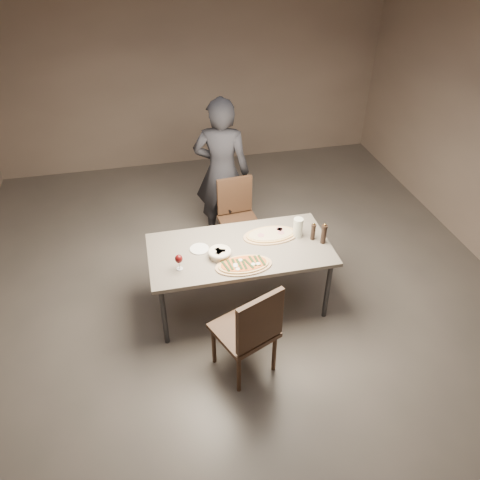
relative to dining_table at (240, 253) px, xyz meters
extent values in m
plane|color=#5C554F|center=(0.00, 0.00, -0.69)|extent=(7.00, 7.00, 0.00)
plane|color=silver|center=(0.00, 0.00, 2.11)|extent=(7.00, 7.00, 0.00)
plane|color=gray|center=(0.00, 3.50, 0.71)|extent=(6.00, 0.00, 6.00)
cube|color=slate|center=(0.00, 0.00, 0.04)|extent=(1.80, 0.90, 0.04)
cylinder|color=#333335|center=(-0.82, -0.37, -0.34)|extent=(0.05, 0.05, 0.71)
cylinder|color=#333335|center=(0.82, -0.37, -0.34)|extent=(0.05, 0.05, 0.71)
cylinder|color=#333335|center=(-0.82, 0.37, -0.34)|extent=(0.05, 0.05, 0.71)
cylinder|color=#333335|center=(0.82, 0.37, -0.34)|extent=(0.05, 0.05, 0.71)
ellipsoid|color=white|center=(0.10, -0.32, 0.10)|extent=(0.05, 0.05, 0.01)
ellipsoid|color=white|center=(-0.11, -0.31, 0.10)|extent=(0.05, 0.05, 0.01)
ellipsoid|color=white|center=(-0.10, -0.35, 0.10)|extent=(0.05, 0.05, 0.01)
ellipsoid|color=white|center=(-0.05, -0.23, 0.10)|extent=(0.05, 0.05, 0.01)
ellipsoid|color=white|center=(-0.11, -0.28, 0.10)|extent=(0.05, 0.05, 0.01)
ellipsoid|color=white|center=(0.06, -0.31, 0.10)|extent=(0.05, 0.05, 0.01)
cube|color=#1F3416|center=(-0.20, -0.29, 0.09)|extent=(0.06, 0.16, 0.01)
cube|color=#1F3416|center=(-0.16, -0.28, 0.09)|extent=(0.04, 0.16, 0.01)
cube|color=#1F3416|center=(-0.11, -0.27, 0.09)|extent=(0.03, 0.16, 0.01)
cube|color=#1F3416|center=(-0.07, -0.29, 0.09)|extent=(0.04, 0.16, 0.01)
cube|color=#1F3416|center=(-0.03, -0.29, 0.09)|extent=(0.03, 0.16, 0.01)
cube|color=#1F3416|center=(0.02, -0.30, 0.09)|extent=(0.07, 0.15, 0.01)
cube|color=#1F3416|center=(0.06, -0.27, 0.09)|extent=(0.05, 0.16, 0.01)
cube|color=#1F3416|center=(0.10, -0.27, 0.09)|extent=(0.03, 0.16, 0.01)
cube|color=#1F3416|center=(0.15, -0.27, 0.09)|extent=(0.04, 0.16, 0.01)
cylinder|color=#D28487|center=(0.46, 0.17, 0.09)|extent=(0.07, 0.07, 0.00)
cylinder|color=#D28487|center=(0.24, 0.12, 0.09)|extent=(0.07, 0.07, 0.00)
cylinder|color=#D28487|center=(0.46, 0.19, 0.09)|extent=(0.07, 0.07, 0.00)
cylinder|color=#D28487|center=(0.46, 0.12, 0.09)|extent=(0.07, 0.07, 0.00)
cylinder|color=beige|center=(-0.22, -0.09, 0.09)|extent=(0.19, 0.19, 0.07)
torus|color=beige|center=(-0.22, -0.09, 0.12)|extent=(0.22, 0.22, 0.03)
cube|color=#A27242|center=(-0.19, -0.09, 0.11)|extent=(0.07, 0.06, 0.04)
cube|color=#A27242|center=(-0.23, -0.07, 0.11)|extent=(0.06, 0.07, 0.04)
cube|color=#A27242|center=(-0.23, -0.12, 0.11)|extent=(0.07, 0.07, 0.04)
cylinder|color=white|center=(0.33, 0.04, 0.06)|extent=(0.12, 0.12, 0.01)
cylinder|color=#9DA73D|center=(0.33, 0.04, 0.07)|extent=(0.09, 0.09, 0.00)
cylinder|color=black|center=(0.75, -0.01, 0.14)|extent=(0.04, 0.04, 0.16)
cylinder|color=black|center=(0.75, -0.01, 0.22)|extent=(0.05, 0.05, 0.02)
sphere|color=gold|center=(0.75, -0.01, 0.24)|extent=(0.02, 0.02, 0.02)
cylinder|color=black|center=(0.83, -0.09, 0.15)|extent=(0.05, 0.05, 0.19)
cylinder|color=black|center=(0.83, -0.09, 0.25)|extent=(0.06, 0.06, 0.02)
sphere|color=gold|center=(0.83, -0.09, 0.28)|extent=(0.02, 0.02, 0.02)
cylinder|color=silver|center=(0.62, 0.07, 0.16)|extent=(0.10, 0.10, 0.21)
cylinder|color=silver|center=(-0.62, -0.19, 0.06)|extent=(0.06, 0.06, 0.01)
cylinder|color=silver|center=(-0.62, -0.19, 0.10)|extent=(0.01, 0.01, 0.08)
ellipsoid|color=#4E0B0C|center=(-0.62, -0.19, 0.18)|extent=(0.07, 0.07, 0.09)
cylinder|color=white|center=(-0.39, 0.07, 0.06)|extent=(0.19, 0.19, 0.01)
cube|color=#3C2719|center=(-0.15, -0.82, -0.22)|extent=(0.63, 0.63, 0.04)
cylinder|color=#3C2719|center=(-0.25, -1.07, -0.47)|extent=(0.04, 0.04, 0.45)
cylinder|color=#3C2719|center=(0.11, -0.92, -0.47)|extent=(0.04, 0.04, 0.45)
cylinder|color=#3C2719|center=(-0.41, -0.71, -0.47)|extent=(0.04, 0.04, 0.45)
cylinder|color=#3C2719|center=(-0.04, -0.56, -0.47)|extent=(0.04, 0.04, 0.45)
cube|color=#3C2719|center=(-0.06, -1.02, 0.07)|extent=(0.44, 0.22, 0.50)
cube|color=#3C2719|center=(0.20, 0.88, -0.26)|extent=(0.48, 0.48, 0.04)
cylinder|color=#3C2719|center=(0.36, 1.08, -0.49)|extent=(0.04, 0.04, 0.41)
cylinder|color=#3C2719|center=(0.00, 1.05, -0.49)|extent=(0.04, 0.04, 0.41)
cylinder|color=#3C2719|center=(0.39, 0.72, -0.49)|extent=(0.04, 0.04, 0.41)
cylinder|color=#3C2719|center=(0.03, 0.69, -0.49)|extent=(0.04, 0.04, 0.41)
cube|color=#3C2719|center=(0.18, 1.08, 0.01)|extent=(0.42, 0.08, 0.46)
imported|color=black|center=(0.07, 1.29, 0.22)|extent=(0.77, 0.63, 1.83)
camera|label=1|loc=(-0.81, -3.58, 2.85)|focal=35.00mm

